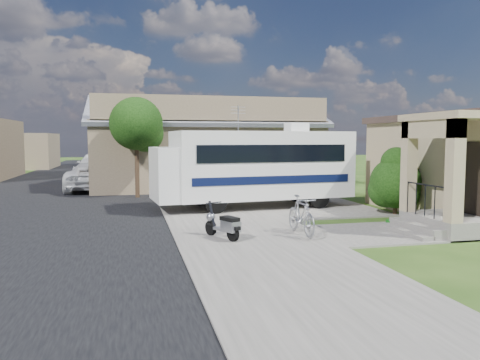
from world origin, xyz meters
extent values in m
plane|color=#234211|center=(0.00, 0.00, 0.00)|extent=(120.00, 120.00, 0.00)
cube|color=black|center=(-7.50, 10.00, 0.01)|extent=(9.00, 80.00, 0.02)
cube|color=#5C5953|center=(-1.00, 10.00, 0.03)|extent=(4.00, 80.00, 0.06)
cube|color=#5C5953|center=(1.50, 4.50, 0.03)|extent=(7.00, 6.00, 0.05)
cube|color=#5C5953|center=(3.00, -1.00, 0.03)|extent=(4.00, 3.00, 0.05)
cube|color=black|center=(5.48, 2.70, 1.70)|extent=(0.04, 1.10, 1.20)
cube|color=black|center=(5.48, -1.30, 1.55)|extent=(0.04, 0.95, 2.10)
cube|color=#5C5953|center=(4.70, -1.30, 0.25)|extent=(1.60, 2.40, 0.50)
cube|color=#5C5953|center=(3.70, -1.30, 0.16)|extent=(0.40, 2.16, 0.32)
cube|color=#5C5953|center=(3.35, -1.30, 0.08)|extent=(0.35, 2.16, 0.16)
cube|color=#887856|center=(4.08, -0.28, 1.85)|extent=(0.35, 0.35, 2.70)
cube|color=#887856|center=(4.08, -2.33, 1.85)|extent=(0.35, 0.35, 2.70)
cube|color=#887856|center=(4.08, -1.30, 2.95)|extent=(0.35, 2.40, 0.50)
cube|color=#887856|center=(4.90, -1.30, 3.30)|extent=(2.10, 2.70, 0.20)
cylinder|color=black|center=(3.95, -1.30, 1.40)|extent=(0.04, 1.70, 0.04)
cube|color=brown|center=(0.00, 14.00, 1.80)|extent=(12.00, 8.00, 3.60)
cube|color=slate|center=(0.00, 12.00, 4.15)|extent=(12.50, 4.40, 1.78)
cube|color=slate|center=(0.00, 16.00, 4.15)|extent=(12.50, 4.40, 1.78)
cube|color=slate|center=(0.00, 14.00, 4.85)|extent=(12.50, 0.50, 0.22)
cube|color=brown|center=(0.00, 10.10, 4.15)|extent=(11.76, 0.20, 1.30)
cube|color=brown|center=(-15.00, 34.00, 1.60)|extent=(8.00, 7.00, 3.20)
cylinder|color=#302015|center=(-3.80, 9.00, 1.57)|extent=(0.20, 0.20, 3.15)
sphere|color=black|center=(-3.80, 9.00, 3.38)|extent=(2.40, 2.40, 2.40)
sphere|color=black|center=(-3.40, 9.20, 2.93)|extent=(1.68, 1.68, 1.68)
cylinder|color=#302015|center=(-3.80, 19.00, 1.65)|extent=(0.20, 0.20, 3.29)
sphere|color=black|center=(-3.80, 19.00, 3.53)|extent=(2.40, 2.40, 2.40)
sphere|color=black|center=(-3.40, 19.20, 3.06)|extent=(1.68, 1.68, 1.68)
cylinder|color=#302015|center=(-3.80, 28.00, 1.50)|extent=(0.20, 0.20, 3.01)
sphere|color=black|center=(-3.80, 28.00, 3.22)|extent=(2.40, 2.40, 2.40)
sphere|color=black|center=(-3.40, 28.20, 2.79)|extent=(1.68, 1.68, 1.68)
cube|color=silver|center=(0.87, 4.61, 1.70)|extent=(7.02, 3.10, 2.53)
cube|color=silver|center=(-2.91, 4.23, 1.41)|extent=(1.00, 2.38, 1.95)
cube|color=black|center=(-3.08, 4.21, 1.95)|extent=(0.26, 2.06, 0.88)
cube|color=black|center=(0.99, 3.38, 2.16)|extent=(5.76, 0.61, 0.63)
cube|color=black|center=(0.75, 5.83, 2.16)|extent=(5.76, 0.61, 0.63)
cube|color=black|center=(0.99, 3.39, 1.20)|extent=(6.10, 0.63, 0.29)
cube|color=black|center=(0.75, 5.83, 1.20)|extent=(6.10, 0.63, 0.29)
cube|color=silver|center=(2.32, 4.75, 3.14)|extent=(0.84, 0.76, 0.34)
cylinder|color=#94959B|center=(-0.10, 4.51, 3.45)|extent=(0.04, 0.04, 0.97)
cylinder|color=black|center=(-1.19, 3.33, 0.44)|extent=(0.80, 0.35, 0.78)
cylinder|color=black|center=(-1.41, 5.46, 0.44)|extent=(0.80, 0.35, 0.78)
cylinder|color=black|center=(2.87, 3.73, 0.44)|extent=(0.80, 0.35, 0.78)
cylinder|color=black|center=(2.66, 5.86, 0.44)|extent=(0.80, 0.35, 0.78)
cylinder|color=#302015|center=(4.92, 1.78, 0.36)|extent=(0.14, 0.14, 0.71)
sphere|color=black|center=(4.92, 1.78, 1.16)|extent=(1.78, 1.78, 1.78)
sphere|color=black|center=(5.27, 2.05, 1.51)|extent=(1.42, 1.42, 1.42)
sphere|color=black|center=(4.65, 1.96, 0.89)|extent=(1.25, 1.25, 1.25)
sphere|color=black|center=(5.10, 1.51, 0.80)|extent=(1.07, 1.07, 1.07)
sphere|color=black|center=(4.92, 1.78, 1.87)|extent=(1.07, 1.07, 1.07)
cylinder|color=black|center=(-1.57, -1.25, 0.26)|extent=(0.27, 0.41, 0.40)
cylinder|color=black|center=(-1.99, -0.35, 0.26)|extent=(0.27, 0.41, 0.40)
cube|color=#94959B|center=(-1.76, -0.84, 0.31)|extent=(0.46, 0.57, 0.07)
cube|color=#94959B|center=(-1.61, -1.17, 0.44)|extent=(0.49, 0.58, 0.27)
cube|color=black|center=(-1.62, -1.13, 0.62)|extent=(0.48, 0.61, 0.11)
cube|color=black|center=(-1.51, -1.37, 0.42)|extent=(0.22, 0.23, 0.09)
cylinder|color=black|center=(-1.96, -0.40, 0.62)|extent=(0.20, 0.31, 0.76)
sphere|color=#94959B|center=(-1.99, -0.35, 0.56)|extent=(0.25, 0.25, 0.25)
sphere|color=black|center=(-2.02, -0.28, 0.56)|extent=(0.11, 0.11, 0.11)
cylinder|color=black|center=(-1.93, -0.47, 0.97)|extent=(0.47, 0.24, 0.03)
cube|color=black|center=(-1.99, -0.35, 0.37)|extent=(0.22, 0.28, 0.05)
imported|color=#94959B|center=(0.41, -0.91, 0.54)|extent=(0.57, 1.82, 1.08)
imported|color=silver|center=(-6.02, 12.71, 0.74)|extent=(2.45, 5.31, 1.47)
imported|color=silver|center=(-6.26, 19.90, 0.86)|extent=(2.83, 6.07, 1.71)
cylinder|color=#135F15|center=(3.66, -0.14, 0.09)|extent=(0.40, 0.40, 0.18)
camera|label=1|loc=(-4.09, -12.78, 2.67)|focal=35.00mm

